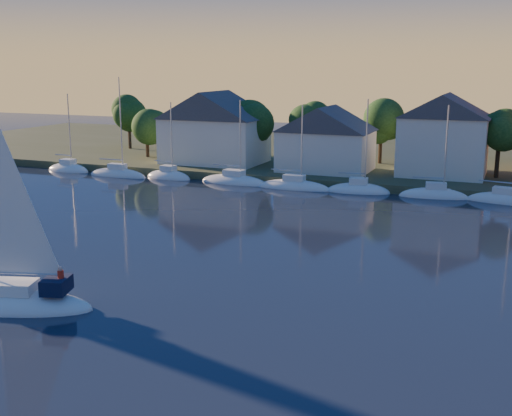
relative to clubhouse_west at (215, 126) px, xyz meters
The scene contains 9 objects.
ground 62.32m from the clubhouse_west, 69.23° to the right, with size 260.00×260.00×0.00m, color black.
shoreline_land 28.43m from the clubhouse_west, 37.69° to the left, with size 160.00×50.00×2.00m, color #364025.
wooden_dock 23.56m from the clubhouse_west, 15.26° to the right, with size 120.00×3.00×1.00m, color brown.
clubhouse_west is the anchor object (origin of this frame).
clubhouse_centre 16.05m from the clubhouse_west, ahead, with size 11.55×8.40×8.08m.
clubhouse_east 30.02m from the clubhouse_west, ahead, with size 10.50×8.40×9.80m.
tree_line 24.55m from the clubhouse_west, 11.77° to the left, with size 93.40×5.40×8.90m.
moored_fleet 17.64m from the clubhouse_west, 32.73° to the right, with size 71.50×2.40×12.05m.
hero_sailboat 52.37m from the clubhouse_west, 77.19° to the right, with size 10.08×5.78×14.84m.
Camera 1 is at (16.37, -20.60, 14.15)m, focal length 45.00 mm.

